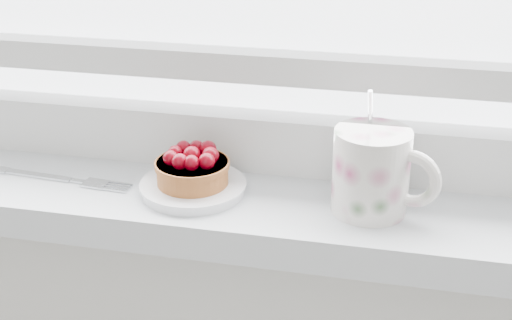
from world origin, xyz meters
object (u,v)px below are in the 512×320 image
(saucer, at_px, (193,187))
(raspberry_tart, at_px, (193,167))
(floral_mug, at_px, (374,170))
(fork, at_px, (59,178))

(saucer, height_order, raspberry_tart, raspberry_tart)
(raspberry_tart, bearing_deg, floral_mug, -0.34)
(raspberry_tart, height_order, fork, raspberry_tart)
(fork, bearing_deg, saucer, 1.33)
(raspberry_tart, bearing_deg, saucer, -141.48)
(saucer, bearing_deg, floral_mug, -0.27)
(saucer, relative_size, floral_mug, 0.92)
(raspberry_tart, distance_m, fork, 0.17)
(floral_mug, distance_m, fork, 0.38)
(floral_mug, xyz_separation_m, fork, (-0.37, -0.00, -0.05))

